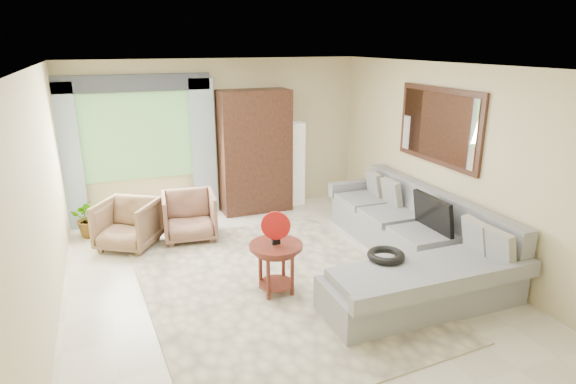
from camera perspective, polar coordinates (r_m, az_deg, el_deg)
name	(u,v)px	position (r m, az deg, el deg)	size (l,w,h in m)	color
ground	(279,283)	(6.07, -1.03, -10.69)	(6.00, 6.00, 0.00)	silver
area_rug	(275,285)	(5.99, -1.57, -11.01)	(3.00, 4.00, 0.02)	beige
sectional_sofa	(411,246)	(6.58, 14.34, -6.23)	(2.30, 3.46, 0.90)	gray
tv_screen	(433,214)	(6.54, 16.80, -2.48)	(0.06, 0.74, 0.48)	black
garden_hose	(386,255)	(5.60, 11.52, -7.38)	(0.43, 0.43, 0.09)	black
coffee_table	(276,268)	(5.70, -1.42, -8.95)	(0.63, 0.63, 0.63)	#491D13
red_disc	(276,226)	(5.49, -1.47, -4.01)	(0.34, 0.34, 0.03)	#AB1311
armchair_left	(127,224)	(7.29, -18.50, -3.65)	(0.75, 0.77, 0.70)	#8E684D
armchair_right	(189,216)	(7.37, -11.61, -2.82)	(0.76, 0.78, 0.71)	brown
potted_plant	(90,217)	(7.95, -22.39, -2.73)	(0.54, 0.47, 0.60)	#999999
armoire	(255,152)	(8.31, -3.96, 4.79)	(1.20, 0.55, 2.10)	black
floor_lamp	(296,164)	(8.70, 1.01, 3.37)	(0.24, 0.24, 1.50)	silver
window	(137,137)	(8.15, -17.48, 6.29)	(1.80, 0.04, 1.40)	#669E59
curtain_left	(68,158)	(8.12, -24.67, 3.65)	(0.40, 0.08, 2.30)	#9EB7CC
curtain_right	(204,148)	(8.24, -9.98, 5.17)	(0.40, 0.08, 2.30)	#9EB7CC
valance	(132,83)	(7.97, -18.01, 12.20)	(2.40, 0.12, 0.26)	#1E232D
wall_mirror	(438,126)	(6.97, 17.38, 7.46)	(0.05, 1.70, 1.05)	black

